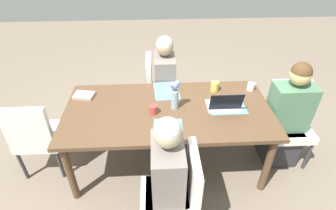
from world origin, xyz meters
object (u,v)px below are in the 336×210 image
Objects in this scene: person_far_left_near at (165,88)px; dining_table at (168,115)px; chair_near_left_far at (178,193)px; coffee_mug_near_left at (251,86)px; chair_far_left_near at (159,87)px; person_near_left_far at (168,185)px; book_red_cover at (84,95)px; flower_vase at (175,93)px; coffee_mug_centre_left at (215,86)px; chair_head_left_right_near at (37,135)px; coffee_mug_near_right at (153,109)px; laptop_head_right_left_mid at (224,105)px; chair_head_right_left_mid at (287,118)px; person_head_right_left_mid at (285,121)px.

dining_table is at bearing -90.13° from person_far_left_near.
chair_near_left_far is 11.16× the size of coffee_mug_near_left.
chair_far_left_near is 0.75× the size of person_near_left_far.
dining_table is at bearing 86.80° from person_near_left_far.
chair_far_left_near is 4.50× the size of book_red_cover.
coffee_mug_near_left is at bearing 18.98° from flower_vase.
coffee_mug_centre_left is 1.38m from book_red_cover.
flower_vase is at bearing 14.49° from dining_table.
chair_far_left_near is 1.13m from coffee_mug_near_left.
person_near_left_far is 5.97× the size of book_red_cover.
coffee_mug_near_right is at bearing -0.83° from chair_head_left_right_near.
coffee_mug_centre_left is (0.66, 0.37, 0.01)m from coffee_mug_near_right.
flower_vase reaches higher than coffee_mug_near_left.
chair_near_left_far is 8.51× the size of coffee_mug_centre_left.
laptop_head_right_left_mid is at bearing 2.90° from coffee_mug_near_right.
laptop_head_right_left_mid is 1.60× the size of book_red_cover.
person_far_left_near is 1.33× the size of chair_head_right_left_mid.
book_red_cover is (-2.09, 0.25, 0.22)m from person_head_right_left_mid.
coffee_mug_near_right is (-0.14, -0.78, 0.25)m from person_far_left_near.
chair_far_left_near is 0.89m from coffee_mug_near_right.
coffee_mug_centre_left is at bearing 179.40° from coffee_mug_near_left.
chair_near_left_far is 1.00× the size of chair_head_left_right_near.
chair_near_left_far is at bearing -38.76° from person_near_left_far.
person_far_left_near is at bearing 91.21° from chair_near_left_far.
person_far_left_near reaches higher than coffee_mug_near_left.
flower_vase is (0.06, -0.71, 0.38)m from person_far_left_near.
person_far_left_near reaches higher than book_red_cover.
coffee_mug_near_left is at bearing 18.67° from dining_table.
person_head_right_left_mid is 0.73m from laptop_head_right_left_mid.
coffee_mug_near_right is 0.79m from book_red_cover.
coffee_mug_near_left is at bearing 150.42° from chair_head_right_left_mid.
person_head_right_left_mid reaches higher than chair_head_left_right_near.
chair_head_left_right_near reaches higher than coffee_mug_centre_left.
dining_table is 0.74m from person_far_left_near.
chair_head_right_left_mid is 0.81m from laptop_head_right_left_mid.
chair_head_left_right_near is 1.87m from laptop_head_right_left_mid.
coffee_mug_near_right is (-0.68, -0.03, -0.00)m from laptop_head_right_left_mid.
dining_table is 0.26m from flower_vase.
chair_head_left_right_near is 11.16× the size of coffee_mug_near_left.
book_red_cover is at bearing 173.21° from person_head_right_left_mid.
laptop_head_right_left_mid is at bearing -138.29° from coffee_mug_near_left.
chair_head_right_left_mid is 0.75× the size of person_head_right_left_mid.
coffee_mug_near_right is at bearing 98.43° from person_near_left_far.
chair_near_left_far reaches higher than dining_table.
book_red_cover is at bearing 165.05° from flower_vase.
chair_head_left_right_near is 4.50× the size of book_red_cover.
flower_vase reaches higher than laptop_head_right_left_mid.
dining_table is 1.68× the size of person_far_left_near.
chair_near_left_far is (0.03, -1.52, -0.03)m from person_far_left_near.
coffee_mug_near_left is at bearing 18.98° from coffee_mug_near_right.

